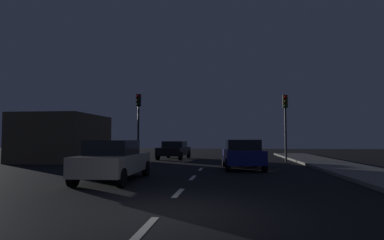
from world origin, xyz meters
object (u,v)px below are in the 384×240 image
car_oncoming_far (174,150)px  car_stopped_ahead (243,154)px  traffic_signal_right (285,115)px  car_adjacent_lane (114,160)px  traffic_signal_left (138,114)px

car_oncoming_far → car_stopped_ahead: bearing=-58.1°
traffic_signal_right → car_oncoming_far: bearing=163.7°
car_stopped_ahead → car_adjacent_lane: 7.43m
traffic_signal_left → car_stopped_ahead: traffic_signal_left is taller
traffic_signal_right → car_adjacent_lane: traffic_signal_right is taller
traffic_signal_left → car_stopped_ahead: bearing=-37.9°
car_stopped_ahead → car_adjacent_lane: car_stopped_ahead is taller
traffic_signal_left → car_stopped_ahead: (7.30, -5.69, -2.63)m
car_stopped_ahead → car_adjacent_lane: bearing=-133.0°
traffic_signal_left → car_oncoming_far: bearing=47.0°
traffic_signal_left → car_adjacent_lane: size_ratio=1.06×
traffic_signal_left → car_adjacent_lane: (2.24, -11.13, -2.64)m
traffic_signal_right → car_oncoming_far: traffic_signal_right is taller
traffic_signal_left → traffic_signal_right: traffic_signal_left is taller
car_oncoming_far → car_adjacent_lane: bearing=-90.1°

